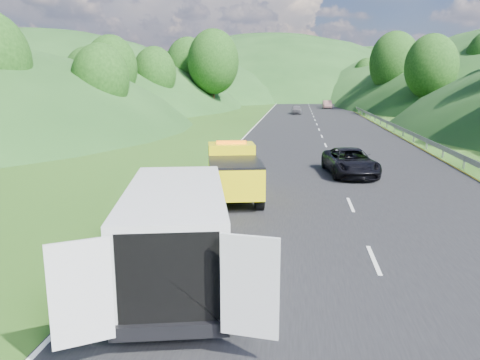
# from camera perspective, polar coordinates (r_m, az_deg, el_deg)

# --- Properties ---
(ground) EXTENTS (320.00, 320.00, 0.00)m
(ground) POSITION_cam_1_polar(r_m,az_deg,el_deg) (15.53, 3.78, -6.54)
(ground) COLOR #38661E
(ground) RESTS_ON ground
(road_surface) EXTENTS (14.00, 200.00, 0.02)m
(road_surface) POSITION_cam_1_polar(r_m,az_deg,el_deg) (54.97, 9.34, 6.71)
(road_surface) COLOR black
(road_surface) RESTS_ON ground
(guardrail) EXTENTS (0.06, 140.00, 1.52)m
(guardrail) POSITION_cam_1_polar(r_m,az_deg,el_deg) (68.06, 15.15, 7.43)
(guardrail) COLOR gray
(guardrail) RESTS_ON ground
(tree_line_left) EXTENTS (14.00, 140.00, 14.00)m
(tree_line_left) POSITION_cam_1_polar(r_m,az_deg,el_deg) (77.44, -7.90, 8.24)
(tree_line_left) COLOR #2C601C
(tree_line_left) RESTS_ON ground
(tree_line_right) EXTENTS (14.00, 140.00, 14.00)m
(tree_line_right) POSITION_cam_1_polar(r_m,az_deg,el_deg) (78.10, 23.72, 7.38)
(tree_line_right) COLOR #2C601C
(tree_line_right) RESTS_ON ground
(hills_backdrop) EXTENTS (201.00, 288.60, 44.00)m
(hills_backdrop) POSITION_cam_1_polar(r_m,az_deg,el_deg) (149.60, 9.32, 9.96)
(hills_backdrop) COLOR #2D5B23
(hills_backdrop) RESTS_ON ground
(tow_truck) EXTENTS (3.09, 5.77, 2.35)m
(tow_truck) POSITION_cam_1_polar(r_m,az_deg,el_deg) (19.80, -0.86, 0.99)
(tow_truck) COLOR black
(tow_truck) RESTS_ON ground
(white_van) EXTENTS (4.37, 7.42, 2.47)m
(white_van) POSITION_cam_1_polar(r_m,az_deg,el_deg) (11.43, -7.81, -6.11)
(white_van) COLOR black
(white_van) RESTS_ON ground
(woman) EXTENTS (0.53, 0.65, 1.61)m
(woman) POSITION_cam_1_polar(r_m,az_deg,el_deg) (17.46, -6.61, -4.48)
(woman) COLOR silver
(woman) RESTS_ON ground
(child) EXTENTS (0.56, 0.46, 1.04)m
(child) POSITION_cam_1_polar(r_m,az_deg,el_deg) (15.52, -2.57, -6.54)
(child) COLOR #D0C56F
(child) RESTS_ON ground
(worker) EXTENTS (1.29, 0.88, 1.84)m
(worker) POSITION_cam_1_polar(r_m,az_deg,el_deg) (10.28, -4.89, -16.72)
(worker) COLOR black
(worker) RESTS_ON ground
(suitcase) EXTENTS (0.36, 0.21, 0.58)m
(suitcase) POSITION_cam_1_polar(r_m,az_deg,el_deg) (17.49, -13.33, -3.71)
(suitcase) COLOR #504F3C
(suitcase) RESTS_ON ground
(spare_tire) EXTENTS (0.63, 0.63, 0.20)m
(spare_tire) POSITION_cam_1_polar(r_m,az_deg,el_deg) (10.66, -3.82, -15.59)
(spare_tire) COLOR black
(spare_tire) RESTS_ON ground
(passing_suv) EXTENTS (2.94, 5.27, 1.39)m
(passing_suv) POSITION_cam_1_polar(r_m,az_deg,el_deg) (25.64, 13.20, 0.59)
(passing_suv) COLOR black
(passing_suv) RESTS_ON ground
(dist_car_a) EXTENTS (1.50, 3.73, 1.27)m
(dist_car_a) POSITION_cam_1_polar(r_m,az_deg,el_deg) (72.12, 6.90, 7.99)
(dist_car_a) COLOR #4E4D52
(dist_car_a) RESTS_ON ground
(dist_car_b) EXTENTS (1.53, 4.37, 1.44)m
(dist_car_b) POSITION_cam_1_polar(r_m,az_deg,el_deg) (87.32, 10.56, 8.56)
(dist_car_b) COLOR brown
(dist_car_b) RESTS_ON ground
(dist_car_c) EXTENTS (1.92, 4.73, 1.37)m
(dist_car_c) POSITION_cam_1_polar(r_m,az_deg,el_deg) (110.97, 8.96, 9.31)
(dist_car_c) COLOR brown
(dist_car_c) RESTS_ON ground
(dist_car_d) EXTENTS (1.50, 3.73, 1.27)m
(dist_car_d) POSITION_cam_1_polar(r_m,az_deg,el_deg) (125.24, 7.30, 9.65)
(dist_car_d) COLOR #45603B
(dist_car_d) RESTS_ON ground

